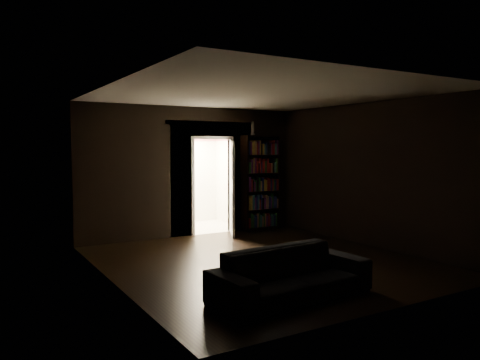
{
  "coord_description": "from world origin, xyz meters",
  "views": [
    {
      "loc": [
        -4.29,
        -6.49,
        1.92
      ],
      "look_at": [
        0.12,
        0.9,
        1.32
      ],
      "focal_mm": 35.0,
      "sensor_mm": 36.0,
      "label": 1
    }
  ],
  "objects": [
    {
      "name": "ground",
      "position": [
        0.0,
        0.0,
        0.0
      ],
      "size": [
        5.5,
        5.5,
        0.0
      ],
      "primitive_type": "plane",
      "color": "black",
      "rests_on": "ground"
    },
    {
      "name": "room_walls",
      "position": [
        -0.01,
        1.07,
        1.68
      ],
      "size": [
        5.02,
        5.61,
        2.84
      ],
      "color": "black",
      "rests_on": "ground"
    },
    {
      "name": "kitchen_alcove",
      "position": [
        0.5,
        3.87,
        1.21
      ],
      "size": [
        2.2,
        1.8,
        2.6
      ],
      "color": "#B5AE9E",
      "rests_on": "ground"
    },
    {
      "name": "sofa",
      "position": [
        -0.73,
        -1.79,
        0.41
      ],
      "size": [
        2.21,
        1.09,
        0.82
      ],
      "primitive_type": "imported",
      "rotation": [
        0.0,
        0.0,
        0.08
      ],
      "color": "black",
      "rests_on": "ground"
    },
    {
      "name": "bookshelf",
      "position": [
        1.68,
        2.59,
        1.1
      ],
      "size": [
        0.95,
        0.55,
        2.2
      ],
      "primitive_type": "cube",
      "rotation": [
        0.0,
        0.0,
        -0.27
      ],
      "color": "black",
      "rests_on": "ground"
    },
    {
      "name": "refrigerator",
      "position": [
        -0.1,
        4.11,
        0.82
      ],
      "size": [
        0.89,
        0.85,
        1.65
      ],
      "primitive_type": "cube",
      "rotation": [
        0.0,
        0.0,
        -0.26
      ],
      "color": "silver",
      "rests_on": "ground"
    },
    {
      "name": "door",
      "position": [
        0.78,
        2.35,
        1.02
      ],
      "size": [
        0.42,
        0.78,
        2.05
      ],
      "primitive_type": "cube",
      "rotation": [
        0.0,
        0.0,
        1.11
      ],
      "color": "white",
      "rests_on": "ground"
    },
    {
      "name": "figurine",
      "position": [
        1.5,
        2.65,
        2.36
      ],
      "size": [
        0.14,
        0.14,
        0.33
      ],
      "primitive_type": "cube",
      "rotation": [
        0.0,
        0.0,
        0.42
      ],
      "color": "silver",
      "rests_on": "bookshelf"
    },
    {
      "name": "bottles",
      "position": [
        -0.1,
        3.98,
        1.79
      ],
      "size": [
        0.67,
        0.36,
        0.28
      ],
      "primitive_type": "cube",
      "rotation": [
        0.0,
        0.0,
        0.42
      ],
      "color": "black",
      "rests_on": "refrigerator"
    }
  ]
}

